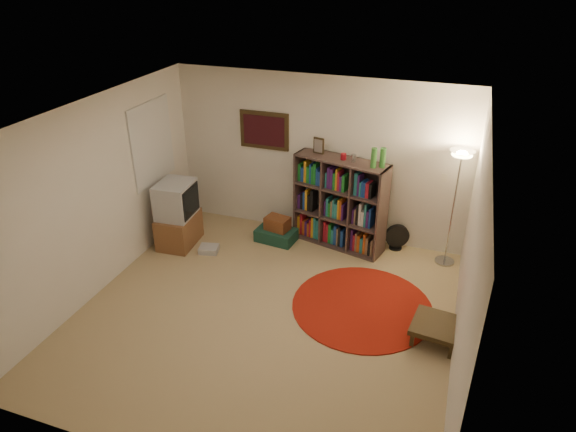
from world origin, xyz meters
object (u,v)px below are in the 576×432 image
(suitcase, at_px, (276,235))
(side_table, at_px, (437,326))
(bookshelf, at_px, (339,204))
(floor_fan, at_px, (397,237))
(tv_stand, at_px, (178,215))
(floor_lamp, at_px, (459,171))

(suitcase, distance_m, side_table, 2.98)
(bookshelf, xyz_separation_m, side_table, (1.63, -1.79, -0.47))
(bookshelf, xyz_separation_m, floor_fan, (0.89, 0.13, -0.47))
(bookshelf, relative_size, tv_stand, 1.64)
(side_table, bearing_deg, suitcase, 148.53)
(floor_lamp, bearing_deg, tv_stand, -168.56)
(tv_stand, bearing_deg, floor_fan, 12.27)
(floor_lamp, xyz_separation_m, tv_stand, (-3.90, -0.79, -0.94))
(floor_lamp, height_order, floor_fan, floor_lamp)
(floor_fan, height_order, tv_stand, tv_stand)
(floor_lamp, bearing_deg, bookshelf, 179.68)
(floor_fan, relative_size, tv_stand, 0.40)
(floor_fan, height_order, side_table, floor_fan)
(floor_fan, bearing_deg, floor_lamp, -32.29)
(floor_lamp, bearing_deg, side_table, -89.52)
(suitcase, bearing_deg, bookshelf, 20.34)
(floor_lamp, xyz_separation_m, side_table, (0.01, -1.78, -1.22))
(floor_fan, bearing_deg, tv_stand, 174.39)
(bookshelf, relative_size, floor_lamp, 0.97)
(tv_stand, height_order, side_table, tv_stand)
(bookshelf, xyz_separation_m, tv_stand, (-2.28, -0.80, -0.18))
(bookshelf, distance_m, floor_lamp, 1.78)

